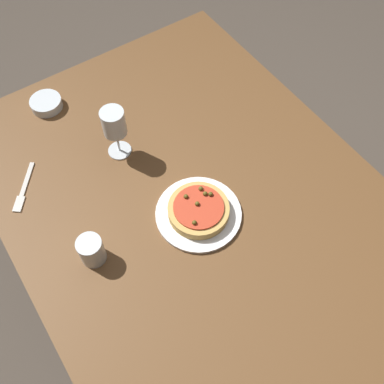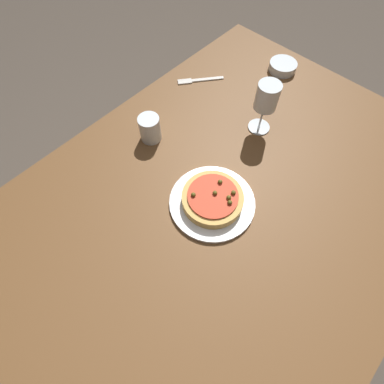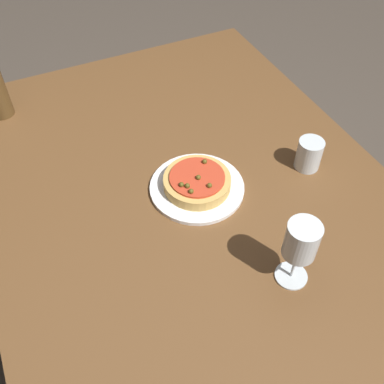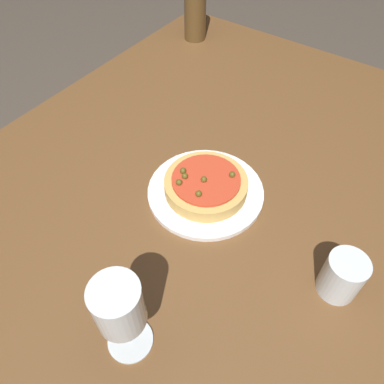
{
  "view_description": "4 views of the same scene",
  "coord_description": "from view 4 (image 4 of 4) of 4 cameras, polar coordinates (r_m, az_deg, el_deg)",
  "views": [
    {
      "loc": [
        0.56,
        -0.41,
        1.92
      ],
      "look_at": [
        -0.0,
        -0.03,
        0.83
      ],
      "focal_mm": 42.0,
      "sensor_mm": 36.0,
      "label": 1
    },
    {
      "loc": [
        0.38,
        0.22,
        1.54
      ],
      "look_at": [
        0.05,
        -0.08,
        0.76
      ],
      "focal_mm": 28.0,
      "sensor_mm": 36.0,
      "label": 2
    },
    {
      "loc": [
        -0.73,
        0.35,
        1.64
      ],
      "look_at": [
        -0.01,
        0.01,
        0.76
      ],
      "focal_mm": 42.0,
      "sensor_mm": 36.0,
      "label": 3
    },
    {
      "loc": [
        -0.44,
        -0.31,
        1.37
      ],
      "look_at": [
        -0.01,
        -0.01,
        0.76
      ],
      "focal_mm": 35.0,
      "sensor_mm": 36.0,
      "label": 4
    }
  ],
  "objects": [
    {
      "name": "dinner_plate",
      "position": [
        0.84,
        2.08,
        0.06
      ],
      "size": [
        0.26,
        0.26,
        0.01
      ],
      "color": "white",
      "rests_on": "dining_table"
    },
    {
      "name": "ground_plane",
      "position": [
        1.48,
        -0.01,
        -19.01
      ],
      "size": [
        14.0,
        14.0,
        0.0
      ],
      "primitive_type": "plane",
      "color": "#4C4238"
    },
    {
      "name": "pizza",
      "position": [
        0.82,
        2.11,
        1.15
      ],
      "size": [
        0.18,
        0.18,
        0.05
      ],
      "color": "tan",
      "rests_on": "dinner_plate"
    },
    {
      "name": "wine_bottle",
      "position": [
        1.36,
        0.48,
        27.08
      ],
      "size": [
        0.07,
        0.07,
        0.28
      ],
      "color": "brown",
      "rests_on": "dining_table"
    },
    {
      "name": "dining_table",
      "position": [
        0.9,
        -0.01,
        -3.45
      ],
      "size": [
        1.54,
        1.1,
        0.73
      ],
      "color": "brown",
      "rests_on": "ground_plane"
    },
    {
      "name": "wine_glass",
      "position": [
        0.57,
        -11.06,
        -16.97
      ],
      "size": [
        0.08,
        0.08,
        0.19
      ],
      "color": "silver",
      "rests_on": "dining_table"
    },
    {
      "name": "water_cup",
      "position": [
        0.73,
        21.92,
        -11.8
      ],
      "size": [
        0.07,
        0.07,
        0.09
      ],
      "color": "silver",
      "rests_on": "dining_table"
    }
  ]
}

